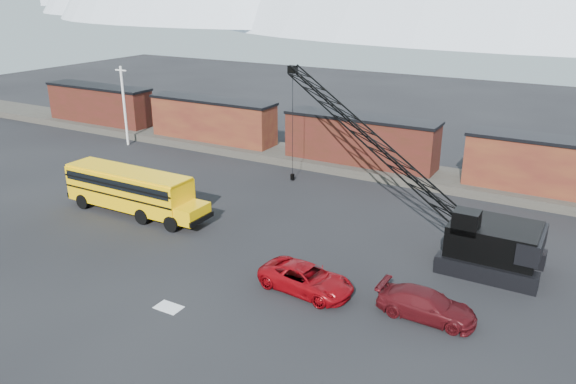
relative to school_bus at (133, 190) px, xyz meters
name	(u,v)px	position (x,y,z in m)	size (l,w,h in m)	color
ground	(209,272)	(10.06, -4.53, -1.79)	(160.00, 160.00, 0.00)	black
gravel_berm	(359,166)	(10.06, 17.47, -1.44)	(120.00, 5.00, 0.70)	#4C483E
boxcar_west_far	(100,104)	(-21.94, 17.47, 0.97)	(13.70, 3.10, 4.17)	#491814
boxcar_west_near	(213,119)	(-5.94, 17.47, 0.97)	(13.70, 3.10, 4.17)	#4D1816
boxcar_mid	(360,140)	(10.06, 17.47, 0.97)	(13.70, 3.10, 4.17)	#491814
boxcar_east_near	(560,167)	(26.06, 17.47, 0.97)	(13.70, 3.10, 4.17)	#4D1816
utility_pole	(124,105)	(-13.94, 13.47, 2.36)	(1.40, 0.24, 8.00)	silver
snow_patch	(169,307)	(10.56, -8.53, -1.78)	(1.40, 0.90, 0.02)	silver
school_bus	(133,190)	(0.00, 0.00, 0.00)	(11.65, 2.65, 3.19)	#F9B705
red_pickup	(306,279)	(15.88, -3.57, -1.07)	(2.42, 5.24, 1.46)	maroon
maroon_suv	(426,305)	(22.21, -2.93, -1.09)	(1.98, 4.88, 1.42)	#470C11
crawler_crane	(368,137)	(14.51, 7.89, 3.95)	(20.84, 10.56, 9.76)	black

